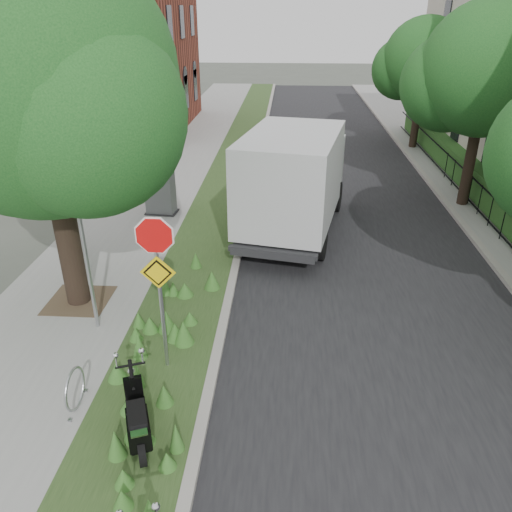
{
  "coord_description": "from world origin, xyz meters",
  "views": [
    {
      "loc": [
        0.8,
        -6.97,
        6.33
      ],
      "look_at": [
        0.17,
        3.05,
        1.3
      ],
      "focal_mm": 35.0,
      "sensor_mm": 36.0,
      "label": 1
    }
  ],
  "objects": [
    {
      "name": "sign_assembly",
      "position": [
        -1.4,
        0.58,
        2.33
      ],
      "size": [
        0.94,
        0.08,
        3.22
      ],
      "color": "#A5A8AD",
      "rests_on": "ground"
    },
    {
      "name": "fence_far",
      "position": [
        7.2,
        10.0,
        0.67
      ],
      "size": [
        0.04,
        24.0,
        1.0
      ],
      "color": "black",
      "rests_on": "ground"
    },
    {
      "name": "street_tree_main",
      "position": [
        -4.08,
        2.86,
        4.8
      ],
      "size": [
        6.21,
        5.54,
        7.66
      ],
      "color": "black",
      "rests_on": "ground"
    },
    {
      "name": "verge",
      "position": [
        -1.5,
        10.0,
        0.06
      ],
      "size": [
        2.0,
        60.0,
        0.12
      ],
      "primitive_type": "cube",
      "color": "#29431C",
      "rests_on": "ground"
    },
    {
      "name": "bare_post",
      "position": [
        -3.2,
        1.8,
        2.12
      ],
      "size": [
        0.08,
        0.08,
        4.0
      ],
      "color": "#A5A8AD",
      "rests_on": "ground"
    },
    {
      "name": "kerb_far",
      "position": [
        6.5,
        10.0,
        0.07
      ],
      "size": [
        0.2,
        60.0,
        0.13
      ],
      "primitive_type": "cube",
      "color": "#9E9991",
      "rests_on": "ground"
    },
    {
      "name": "sidewalk_near",
      "position": [
        -4.25,
        10.0,
        0.06
      ],
      "size": [
        3.5,
        60.0,
        0.12
      ],
      "primitive_type": "cube",
      "color": "gray",
      "rests_on": "ground"
    },
    {
      "name": "footpath_far",
      "position": [
        8.2,
        10.0,
        0.06
      ],
      "size": [
        3.2,
        60.0,
        0.12
      ],
      "primitive_type": "cube",
      "color": "gray",
      "rests_on": "ground"
    },
    {
      "name": "utility_cabinet",
      "position": [
        -3.35,
        8.47,
        0.77
      ],
      "size": [
        1.07,
        0.77,
        1.35
      ],
      "color": "#262628",
      "rests_on": "ground"
    },
    {
      "name": "far_tree_c",
      "position": [
        6.94,
        18.04,
        3.95
      ],
      "size": [
        4.37,
        3.89,
        5.93
      ],
      "color": "black",
      "rests_on": "ground"
    },
    {
      "name": "ground",
      "position": [
        0.0,
        0.0,
        0.0
      ],
      "size": [
        120.0,
        120.0,
        0.0
      ],
      "primitive_type": "plane",
      "color": "#4C5147",
      "rests_on": "ground"
    },
    {
      "name": "scooter_near",
      "position": [
        -1.4,
        -1.33,
        0.5
      ],
      "size": [
        0.74,
        1.57,
        0.78
      ],
      "color": "black",
      "rests_on": "ground"
    },
    {
      "name": "brick_building",
      "position": [
        -9.5,
        22.0,
        4.21
      ],
      "size": [
        9.4,
        10.4,
        8.3
      ],
      "color": "maroon",
      "rests_on": "ground"
    },
    {
      "name": "road",
      "position": [
        3.0,
        10.0,
        0.01
      ],
      "size": [
        7.0,
        60.0,
        0.01
      ],
      "primitive_type": "cube",
      "color": "black",
      "rests_on": "ground"
    },
    {
      "name": "bike_hoop",
      "position": [
        -2.7,
        -0.6,
        0.5
      ],
      "size": [
        0.06,
        0.78,
        0.77
      ],
      "color": "#A5A8AD",
      "rests_on": "ground"
    },
    {
      "name": "far_tree_b",
      "position": [
        6.94,
        10.05,
        4.37
      ],
      "size": [
        4.83,
        4.31,
        6.56
      ],
      "color": "black",
      "rests_on": "ground"
    },
    {
      "name": "box_truck",
      "position": [
        1.05,
        7.4,
        1.79
      ],
      "size": [
        3.48,
        6.4,
        2.75
      ],
      "color": "#262628",
      "rests_on": "ground"
    },
    {
      "name": "hedge_far",
      "position": [
        7.9,
        10.0,
        0.67
      ],
      "size": [
        1.0,
        24.0,
        1.1
      ],
      "primitive_type": "cube",
      "color": "#214D1B",
      "rests_on": "footpath_far"
    },
    {
      "name": "kerb_near",
      "position": [
        -0.5,
        10.0,
        0.07
      ],
      "size": [
        0.2,
        60.0,
        0.13
      ],
      "primitive_type": "cube",
      "color": "#9E9991",
      "rests_on": "ground"
    }
  ]
}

